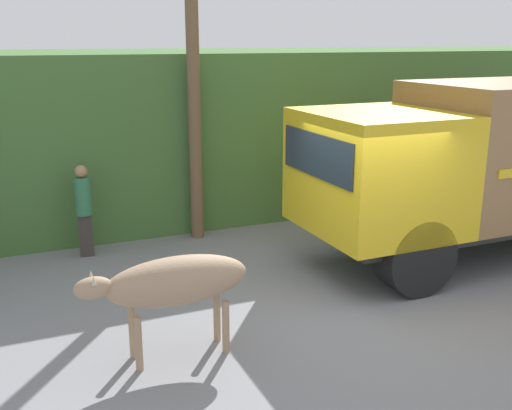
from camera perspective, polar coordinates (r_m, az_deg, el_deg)
name	(u,v)px	position (r m, az deg, el deg)	size (l,w,h in m)	color
ground_plane	(351,299)	(9.18, 9.03, -8.81)	(60.00, 60.00, 0.00)	gray
hillside_embankment	(197,122)	(15.20, -5.64, 7.85)	(32.00, 6.76, 3.49)	#426B33
cargo_truck	(504,157)	(11.40, 22.58, 4.22)	(7.26, 2.43, 3.05)	#2D2D2D
brown_cow	(174,283)	(7.23, -7.79, -7.33)	(2.07, 0.59, 1.28)	#9E7F60
pedestrian_on_hill	(84,206)	(10.94, -16.10, -0.07)	(0.32, 0.32, 1.66)	#38332D
utility_pole	(193,60)	(11.25, -6.03, 13.53)	(0.90, 0.24, 6.54)	brown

